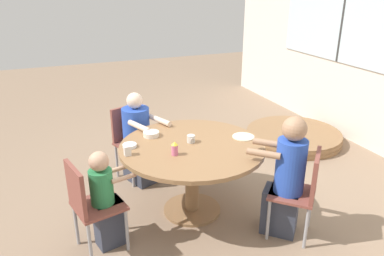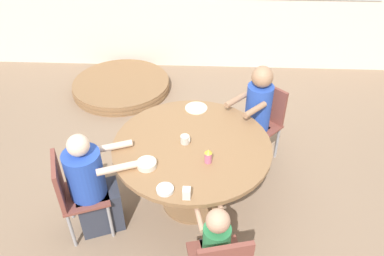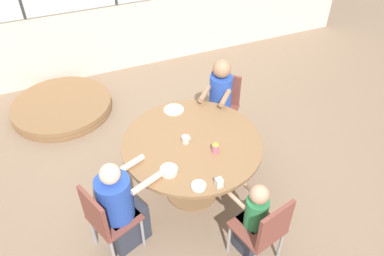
{
  "view_description": "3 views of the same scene",
  "coord_description": "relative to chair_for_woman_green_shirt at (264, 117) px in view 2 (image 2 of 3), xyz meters",
  "views": [
    {
      "loc": [
        3.12,
        -1.26,
        2.28
      ],
      "look_at": [
        0.0,
        0.0,
        0.94
      ],
      "focal_mm": 35.0,
      "sensor_mm": 36.0,
      "label": 1
    },
    {
      "loc": [
        0.12,
        -2.59,
        2.92
      ],
      "look_at": [
        0.0,
        0.0,
        0.94
      ],
      "focal_mm": 35.0,
      "sensor_mm": 36.0,
      "label": 2
    },
    {
      "loc": [
        -1.1,
        -2.59,
        3.31
      ],
      "look_at": [
        0.0,
        0.0,
        0.94
      ],
      "focal_mm": 35.0,
      "sensor_mm": 36.0,
      "label": 3
    }
  ],
  "objects": [
    {
      "name": "person_toddler",
      "position": [
        -0.54,
        -1.7,
        -0.07
      ],
      "size": [
        0.28,
        0.4,
        0.95
      ],
      "rotation": [
        0.0,
        0.0,
        0.23
      ],
      "color": "#333847",
      "rests_on": "ground_plane"
    },
    {
      "name": "person_man_blue_shirt",
      "position": [
        -1.62,
        -1.11,
        -0.04
      ],
      "size": [
        0.65,
        0.5,
        1.09
      ],
      "rotation": [
        0.0,
        0.0,
        -1.21
      ],
      "color": "#333847",
      "rests_on": "ground_plane"
    },
    {
      "name": "bowl_cereal",
      "position": [
        -1.12,
        -1.1,
        0.26
      ],
      "size": [
        0.17,
        0.17,
        0.05
      ],
      "color": "silver",
      "rests_on": "dining_table"
    },
    {
      "name": "coffee_mug",
      "position": [
        -0.82,
        -0.77,
        0.28
      ],
      "size": [
        0.09,
        0.08,
        0.08
      ],
      "color": "beige",
      "rests_on": "dining_table"
    },
    {
      "name": "ground_plane",
      "position": [
        -0.76,
        -0.78,
        -0.52
      ],
      "size": [
        16.0,
        16.0,
        0.0
      ],
      "primitive_type": "plane",
      "color": "#8C725B"
    },
    {
      "name": "chair_for_woman_green_shirt",
      "position": [
        0.0,
        0.0,
        0.0
      ],
      "size": [
        0.57,
        0.57,
        0.87
      ],
      "rotation": [
        0.0,
        0.0,
        -3.91
      ],
      "color": "brown",
      "rests_on": "ground_plane"
    },
    {
      "name": "bowl_white_shallow",
      "position": [
        -0.94,
        -1.37,
        0.25
      ],
      "size": [
        0.14,
        0.14,
        0.03
      ],
      "color": "silver",
      "rests_on": "dining_table"
    },
    {
      "name": "plate_tortillas",
      "position": [
        -0.74,
        -0.22,
        0.24
      ],
      "size": [
        0.23,
        0.23,
        0.01
      ],
      "color": "beige",
      "rests_on": "dining_table"
    },
    {
      "name": "chair_for_man_blue_shirt",
      "position": [
        -1.78,
        -1.17,
        0.0
      ],
      "size": [
        0.52,
        0.52,
        0.87
      ],
      "rotation": [
        0.0,
        0.0,
        -1.21
      ],
      "color": "brown",
      "rests_on": "ground_plane"
    },
    {
      "name": "person_woman_green_shirt",
      "position": [
        -0.11,
        -0.12,
        0.03
      ],
      "size": [
        0.53,
        0.54,
        1.19
      ],
      "rotation": [
        0.0,
        0.0,
        -3.91
      ],
      "color": "#333847",
      "rests_on": "ground_plane"
    },
    {
      "name": "sippy_cup",
      "position": [
        -0.61,
        -1.02,
        0.31
      ],
      "size": [
        0.06,
        0.06,
        0.13
      ],
      "color": "#CC668C",
      "rests_on": "dining_table"
    },
    {
      "name": "dining_table",
      "position": [
        -0.76,
        -0.78,
        0.1
      ],
      "size": [
        1.44,
        1.44,
        0.76
      ],
      "color": "olive",
      "rests_on": "ground_plane"
    },
    {
      "name": "folded_table_stack",
      "position": [
        -1.89,
        1.33,
        -0.45
      ],
      "size": [
        1.41,
        1.41,
        0.15
      ],
      "color": "olive",
      "rests_on": "ground_plane"
    },
    {
      "name": "milk_carton_small",
      "position": [
        -0.77,
        -1.43,
        0.29
      ],
      "size": [
        0.06,
        0.06,
        0.09
      ],
      "color": "silver",
      "rests_on": "dining_table"
    }
  ]
}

